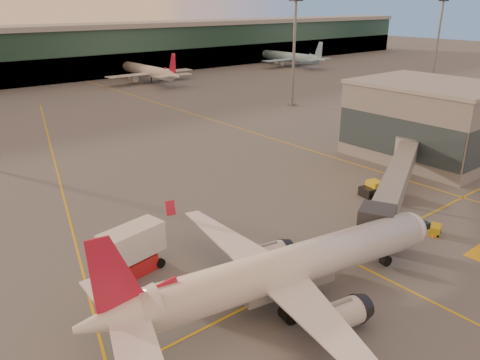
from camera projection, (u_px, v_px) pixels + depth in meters
ground at (352, 298)px, 41.55m from camera, size 600.00×600.00×0.00m
taxi_markings at (79, 179)px, 69.34m from camera, size 100.12×173.00×0.01m
gate_building at (428, 121)px, 77.09m from camera, size 18.40×22.40×12.60m
mast_east_near at (294, 45)px, 113.60m from camera, size 2.40×2.40×25.60m
mast_east_far at (439, 32)px, 160.92m from camera, size 2.40×2.40×25.60m
main_airplane at (284, 270)px, 39.67m from camera, size 33.87×30.73×10.26m
jet_bridge at (398, 175)px, 60.58m from camera, size 30.59×16.96×5.32m
catering_truck at (133, 247)px, 44.65m from camera, size 6.51×3.69×4.76m
gpu_cart at (435, 230)px, 52.82m from camera, size 2.15×1.72×1.09m
pushback_tug at (374, 189)px, 63.51m from camera, size 4.17×2.68×2.00m
cone_nose at (434, 235)px, 52.25m from camera, size 0.43×0.43×0.55m
cone_wing_left at (158, 232)px, 52.75m from camera, size 0.50×0.50×0.63m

